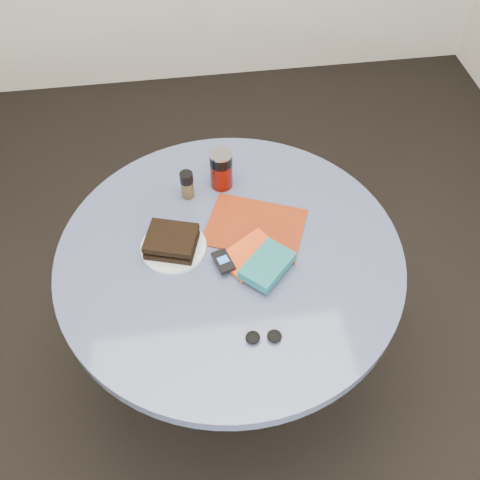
{
  "coord_description": "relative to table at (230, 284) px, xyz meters",
  "views": [
    {
      "loc": [
        -0.1,
        -0.93,
        1.96
      ],
      "look_at": [
        0.03,
        0.0,
        0.8
      ],
      "focal_mm": 40.0,
      "sensor_mm": 36.0,
      "label": 1
    }
  ],
  "objects": [
    {
      "name": "headphones",
      "position": [
        0.05,
        -0.29,
        0.17
      ],
      "size": [
        0.1,
        0.04,
        0.02
      ],
      "color": "black",
      "rests_on": "table"
    },
    {
      "name": "pepper_grinder",
      "position": [
        -0.1,
        0.24,
        0.21
      ],
      "size": [
        0.05,
        0.05,
        0.09
      ],
      "color": "#49391F",
      "rests_on": "table"
    },
    {
      "name": "table",
      "position": [
        0.0,
        0.0,
        0.0
      ],
      "size": [
        1.0,
        1.0,
        0.75
      ],
      "color": "black",
      "rests_on": "ground"
    },
    {
      "name": "magazine",
      "position": [
        0.09,
        0.08,
        0.17
      ],
      "size": [
        0.34,
        0.3,
        0.01
      ],
      "primitive_type": "cube",
      "rotation": [
        0.0,
        0.0,
        -0.4
      ],
      "color": "maroon",
      "rests_on": "table"
    },
    {
      "name": "soda_can",
      "position": [
        0.01,
        0.27,
        0.23
      ],
      "size": [
        0.09,
        0.09,
        0.13
      ],
      "color": "#5F0D04",
      "rests_on": "table"
    },
    {
      "name": "plate",
      "position": [
        -0.16,
        0.04,
        0.17
      ],
      "size": [
        0.21,
        0.21,
        0.01
      ],
      "primitive_type": "cylinder",
      "rotation": [
        0.0,
        0.0,
        0.1
      ],
      "color": "silver",
      "rests_on": "table"
    },
    {
      "name": "sandwich",
      "position": [
        -0.16,
        0.03,
        0.2
      ],
      "size": [
        0.17,
        0.15,
        0.05
      ],
      "color": "black",
      "rests_on": "plate"
    },
    {
      "name": "ground",
      "position": [
        0.0,
        0.0,
        -0.59
      ],
      "size": [
        4.0,
        4.0,
        0.0
      ],
      "primitive_type": "plane",
      "color": "black",
      "rests_on": "ground"
    },
    {
      "name": "mp3_player",
      "position": [
        -0.02,
        -0.05,
        0.19
      ],
      "size": [
        0.06,
        0.09,
        0.01
      ],
      "color": "black",
      "rests_on": "red_book"
    },
    {
      "name": "red_book",
      "position": [
        0.06,
        -0.03,
        0.18
      ],
      "size": [
        0.19,
        0.18,
        0.01
      ],
      "primitive_type": "cube",
      "rotation": [
        0.0,
        0.0,
        0.59
      ],
      "color": "#D74310",
      "rests_on": "magazine"
    },
    {
      "name": "novel",
      "position": [
        0.09,
        -0.08,
        0.2
      ],
      "size": [
        0.17,
        0.17,
        0.03
      ],
      "primitive_type": "cube",
      "rotation": [
        0.0,
        0.0,
        0.8
      ],
      "color": "#145A5F",
      "rests_on": "red_book"
    }
  ]
}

